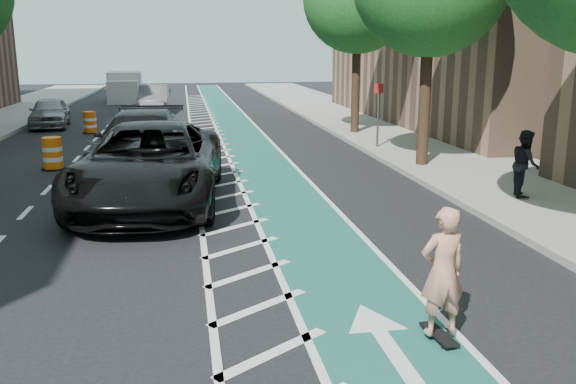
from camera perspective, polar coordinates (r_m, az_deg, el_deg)
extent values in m
plane|color=black|center=(10.38, -12.03, -8.03)|extent=(120.00, 120.00, 0.00)
cube|color=#165046|center=(20.18, -2.46, 2.65)|extent=(2.00, 90.00, 0.01)
cube|color=silver|center=(20.05, -6.72, 2.50)|extent=(1.40, 90.00, 0.01)
cube|color=gray|center=(21.93, 14.66, 3.27)|extent=(5.00, 90.00, 0.15)
cube|color=gray|center=(21.05, 8.56, 3.17)|extent=(0.12, 90.00, 0.16)
cylinder|color=#382619|center=(19.21, 13.08, 8.40)|extent=(0.36, 0.36, 4.40)
cylinder|color=#382619|center=(26.76, 6.44, 9.93)|extent=(0.36, 0.36, 4.40)
cylinder|color=#4C4C4C|center=(22.94, 8.41, 6.82)|extent=(0.08, 0.08, 2.40)
cube|color=red|center=(22.85, 8.51, 9.57)|extent=(0.35, 0.02, 0.35)
cube|color=black|center=(8.41, 13.93, -12.76)|extent=(0.27, 0.74, 0.03)
cylinder|color=black|center=(8.59, 12.67, -12.53)|extent=(0.03, 0.06, 0.06)
cylinder|color=black|center=(8.66, 13.57, -12.37)|extent=(0.03, 0.06, 0.06)
cylinder|color=black|center=(8.21, 14.28, -13.89)|extent=(0.03, 0.06, 0.06)
cylinder|color=black|center=(8.28, 15.20, -13.70)|extent=(0.03, 0.06, 0.06)
imported|color=tan|center=(8.07, 14.28, -7.21)|extent=(0.66, 0.47, 1.71)
imported|color=black|center=(15.20, -12.77, 2.55)|extent=(3.89, 7.31, 1.96)
imported|color=black|center=(19.08, -13.44, 4.50)|extent=(2.97, 6.54, 1.86)
imported|color=gray|center=(31.82, -21.40, 6.95)|extent=(2.09, 4.35, 1.43)
imported|color=#5E5D62|center=(37.78, -12.44, 8.53)|extent=(1.70, 4.85, 1.60)
imported|color=black|center=(16.04, 21.30, 2.51)|extent=(0.85, 0.96, 1.65)
cube|color=silver|center=(46.55, -14.98, 9.53)|extent=(2.37, 3.39, 2.08)
cube|color=silver|center=(44.08, -15.17, 9.00)|extent=(2.12, 1.71, 1.56)
cylinder|color=black|center=(43.77, -16.41, 8.34)|extent=(0.28, 0.73, 0.73)
cylinder|color=black|center=(43.64, -13.93, 8.48)|extent=(0.28, 0.73, 0.73)
cylinder|color=black|center=(47.49, -16.01, 8.71)|extent=(0.28, 0.73, 0.73)
cylinder|color=black|center=(47.37, -13.73, 8.84)|extent=(0.28, 0.73, 0.73)
cylinder|color=orange|center=(14.79, -20.02, -0.43)|extent=(0.49, 0.49, 0.84)
cylinder|color=silver|center=(14.83, -19.98, -0.96)|extent=(0.50, 0.50, 0.11)
cylinder|color=silver|center=(14.77, -20.06, 0.03)|extent=(0.50, 0.50, 0.11)
cylinder|color=black|center=(14.89, -19.90, -1.93)|extent=(0.62, 0.62, 0.04)
cylinder|color=orange|center=(20.55, -21.16, 3.39)|extent=(0.59, 0.59, 1.02)
cylinder|color=silver|center=(20.57, -21.12, 2.92)|extent=(0.60, 0.60, 0.14)
cylinder|color=silver|center=(20.52, -21.20, 3.79)|extent=(0.60, 0.60, 0.14)
cylinder|color=black|center=(20.63, -21.05, 2.05)|extent=(0.75, 0.75, 0.05)
cylinder|color=#E15D0B|center=(28.97, -18.04, 6.21)|extent=(0.56, 0.56, 0.97)
cylinder|color=silver|center=(28.99, -18.02, 5.90)|extent=(0.57, 0.57, 0.13)
cylinder|color=silver|center=(28.96, -18.06, 6.49)|extent=(0.57, 0.57, 0.13)
cylinder|color=black|center=(29.03, -17.97, 5.31)|extent=(0.71, 0.71, 0.04)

